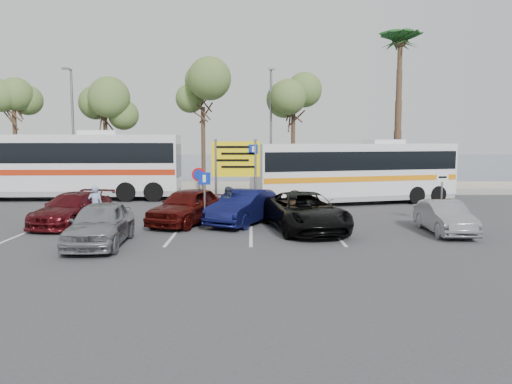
{
  "coord_description": "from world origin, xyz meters",
  "views": [
    {
      "loc": [
        1.73,
        -19.46,
        3.55
      ],
      "look_at": [
        1.92,
        3.0,
        1.22
      ],
      "focal_mm": 35.0,
      "sensor_mm": 36.0,
      "label": 1
    }
  ],
  "objects_px": {
    "car_silver_b": "(445,217)",
    "pedestrian_far": "(229,206)",
    "coach_bus_right": "(355,174)",
    "coach_bus_left": "(68,168)",
    "suv_black": "(305,212)",
    "street_lamp_right": "(271,124)",
    "car_maroon": "(72,209)",
    "direction_sign": "(236,165)",
    "pedestrian_near": "(95,205)",
    "car_silver_a": "(100,224)",
    "street_lamp_left": "(72,124)",
    "car_blue": "(244,207)",
    "car_red": "(188,206)"
  },
  "relations": [
    {
      "from": "suv_black",
      "to": "car_silver_b",
      "type": "relative_size",
      "value": 1.43
    },
    {
      "from": "direction_sign",
      "to": "suv_black",
      "type": "bearing_deg",
      "value": -49.24
    },
    {
      "from": "car_maroon",
      "to": "pedestrian_near",
      "type": "relative_size",
      "value": 2.81
    },
    {
      "from": "coach_bus_left",
      "to": "pedestrian_far",
      "type": "bearing_deg",
      "value": -42.39
    },
    {
      "from": "street_lamp_right",
      "to": "car_maroon",
      "type": "xyz_separation_m",
      "value": [
        -8.79,
        -12.24,
        -3.92
      ]
    },
    {
      "from": "car_blue",
      "to": "car_silver_b",
      "type": "xyz_separation_m",
      "value": [
        7.7,
        -2.2,
        -0.11
      ]
    },
    {
      "from": "coach_bus_right",
      "to": "car_silver_b",
      "type": "distance_m",
      "value": 9.21
    },
    {
      "from": "car_silver_a",
      "to": "pedestrian_near",
      "type": "distance_m",
      "value": 4.46
    },
    {
      "from": "suv_black",
      "to": "car_silver_a",
      "type": "bearing_deg",
      "value": -170.26
    },
    {
      "from": "car_blue",
      "to": "suv_black",
      "type": "bearing_deg",
      "value": -6.58
    },
    {
      "from": "suv_black",
      "to": "coach_bus_right",
      "type": "bearing_deg",
      "value": 55.19
    },
    {
      "from": "street_lamp_left",
      "to": "pedestrian_near",
      "type": "relative_size",
      "value": 4.81
    },
    {
      "from": "street_lamp_left",
      "to": "direction_sign",
      "type": "bearing_deg",
      "value": -43.17
    },
    {
      "from": "street_lamp_right",
      "to": "coach_bus_right",
      "type": "height_order",
      "value": "street_lamp_right"
    },
    {
      "from": "direction_sign",
      "to": "pedestrian_far",
      "type": "bearing_deg",
      "value": -97.17
    },
    {
      "from": "pedestrian_near",
      "to": "street_lamp_right",
      "type": "bearing_deg",
      "value": -137.77
    },
    {
      "from": "street_lamp_right",
      "to": "car_maroon",
      "type": "height_order",
      "value": "street_lamp_right"
    },
    {
      "from": "direction_sign",
      "to": "pedestrian_far",
      "type": "xyz_separation_m",
      "value": [
        -0.24,
        -1.89,
        -1.61
      ]
    },
    {
      "from": "coach_bus_left",
      "to": "street_lamp_left",
      "type": "bearing_deg",
      "value": 102.91
    },
    {
      "from": "pedestrian_far",
      "to": "coach_bus_right",
      "type": "bearing_deg",
      "value": -76.0
    },
    {
      "from": "direction_sign",
      "to": "pedestrian_near",
      "type": "height_order",
      "value": "direction_sign"
    },
    {
      "from": "direction_sign",
      "to": "car_red",
      "type": "xyz_separation_m",
      "value": [
        -1.99,
        -1.7,
        -1.66
      ]
    },
    {
      "from": "direction_sign",
      "to": "car_silver_b",
      "type": "relative_size",
      "value": 0.95
    },
    {
      "from": "car_silver_b",
      "to": "street_lamp_left",
      "type": "bearing_deg",
      "value": 144.67
    },
    {
      "from": "coach_bus_left",
      "to": "suv_black",
      "type": "height_order",
      "value": "coach_bus_left"
    },
    {
      "from": "car_silver_b",
      "to": "pedestrian_far",
      "type": "bearing_deg",
      "value": 167.81
    },
    {
      "from": "coach_bus_left",
      "to": "pedestrian_near",
      "type": "height_order",
      "value": "coach_bus_left"
    },
    {
      "from": "car_red",
      "to": "suv_black",
      "type": "distance_m",
      "value": 5.05
    },
    {
      "from": "car_blue",
      "to": "pedestrian_far",
      "type": "relative_size",
      "value": 2.72
    },
    {
      "from": "suv_black",
      "to": "pedestrian_far",
      "type": "height_order",
      "value": "pedestrian_far"
    },
    {
      "from": "car_silver_a",
      "to": "car_silver_b",
      "type": "xyz_separation_m",
      "value": [
        12.5,
        2.08,
        -0.12
      ]
    },
    {
      "from": "street_lamp_right",
      "to": "car_maroon",
      "type": "distance_m",
      "value": 15.57
    },
    {
      "from": "street_lamp_left",
      "to": "coach_bus_left",
      "type": "height_order",
      "value": "street_lamp_left"
    },
    {
      "from": "street_lamp_left",
      "to": "car_maroon",
      "type": "distance_m",
      "value": 13.52
    },
    {
      "from": "direction_sign",
      "to": "pedestrian_near",
      "type": "relative_size",
      "value": 2.16
    },
    {
      "from": "coach_bus_right",
      "to": "street_lamp_right",
      "type": "bearing_deg",
      "value": 130.8
    },
    {
      "from": "coach_bus_right",
      "to": "pedestrian_far",
      "type": "xyz_separation_m",
      "value": [
        -6.73,
        -7.0,
        -0.85
      ]
    },
    {
      "from": "coach_bus_left",
      "to": "pedestrian_near",
      "type": "bearing_deg",
      "value": -63.93
    },
    {
      "from": "suv_black",
      "to": "pedestrian_near",
      "type": "bearing_deg",
      "value": 159.32
    },
    {
      "from": "direction_sign",
      "to": "pedestrian_far",
      "type": "height_order",
      "value": "direction_sign"
    },
    {
      "from": "car_blue",
      "to": "car_maroon",
      "type": "bearing_deg",
      "value": -151.87
    },
    {
      "from": "direction_sign",
      "to": "coach_bus_right",
      "type": "height_order",
      "value": "direction_sign"
    },
    {
      "from": "coach_bus_right",
      "to": "pedestrian_far",
      "type": "height_order",
      "value": "coach_bus_right"
    },
    {
      "from": "street_lamp_right",
      "to": "pedestrian_far",
      "type": "distance_m",
      "value": 12.98
    },
    {
      "from": "coach_bus_right",
      "to": "car_red",
      "type": "height_order",
      "value": "coach_bus_right"
    },
    {
      "from": "suv_black",
      "to": "car_maroon",
      "type": "bearing_deg",
      "value": 161.04
    },
    {
      "from": "car_silver_a",
      "to": "pedestrian_far",
      "type": "height_order",
      "value": "pedestrian_far"
    },
    {
      "from": "pedestrian_far",
      "to": "car_silver_a",
      "type": "bearing_deg",
      "value": 102.42
    },
    {
      "from": "street_lamp_left",
      "to": "car_silver_a",
      "type": "height_order",
      "value": "street_lamp_left"
    },
    {
      "from": "suv_black",
      "to": "car_silver_b",
      "type": "distance_m",
      "value": 5.34
    }
  ]
}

